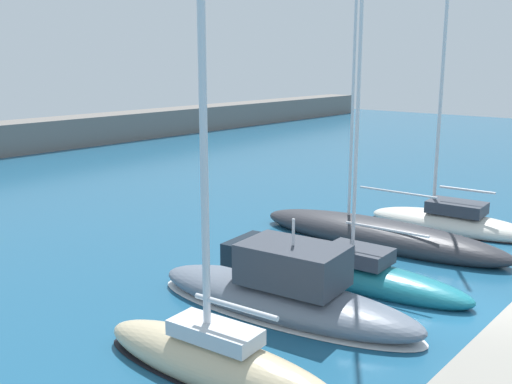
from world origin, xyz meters
TOP-DOWN VIEW (x-y plane):
  - ground_plane at (0.00, 0.00)m, footprint 120.00×120.00m
  - sailboat_sand_nearest at (-7.11, 3.51)m, footprint 2.17×6.64m
  - motorboat_slate_second at (-3.24, 4.52)m, footprint 3.37×8.70m
  - sailboat_teal_third at (-0.02, 3.88)m, footprint 2.24×7.36m
  - sailboat_charcoal_fourth at (4.24, 5.60)m, footprint 2.83×10.45m
  - sailboat_ivory_fifth at (7.99, 4.17)m, footprint 2.77×7.23m

SIDE VIEW (x-z plane):
  - ground_plane at x=0.00m, z-range 0.00..0.00m
  - sailboat_ivory_fifth at x=7.99m, z-range -5.63..6.24m
  - sailboat_teal_third at x=-0.02m, z-range -6.56..7.28m
  - sailboat_charcoal_fourth at x=4.24m, z-range -10.48..11.31m
  - sailboat_sand_nearest at x=-7.11m, z-range -5.87..6.87m
  - motorboat_slate_second at x=-3.24m, z-range -0.93..2.05m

